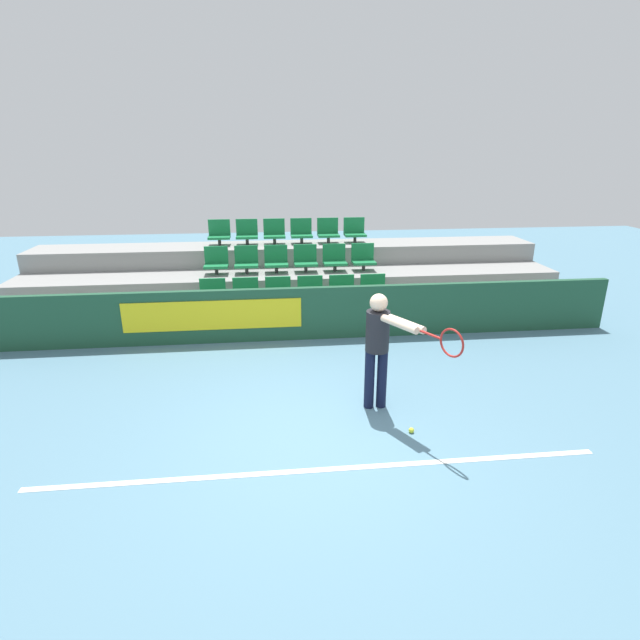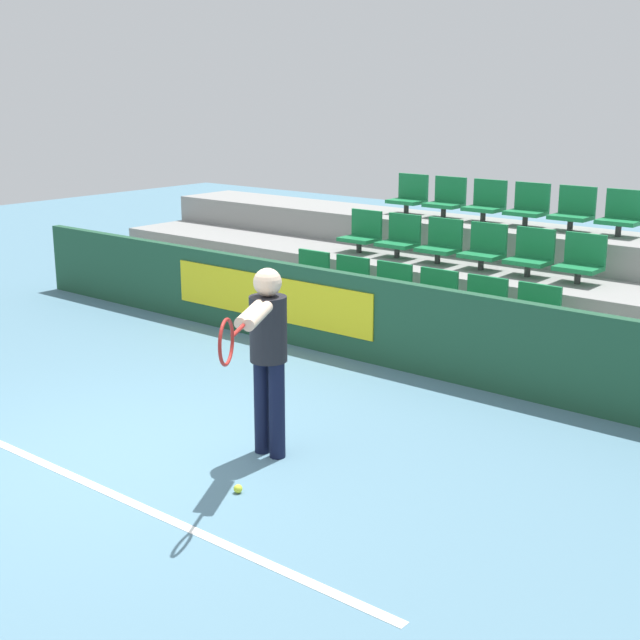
{
  "view_description": "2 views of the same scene",
  "coord_description": "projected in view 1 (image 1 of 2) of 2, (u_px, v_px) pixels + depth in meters",
  "views": [
    {
      "loc": [
        -0.51,
        -5.03,
        3.26
      ],
      "look_at": [
        0.27,
        2.06,
        0.76
      ],
      "focal_mm": 28.0,
      "sensor_mm": 36.0,
      "label": 1
    },
    {
      "loc": [
        5.45,
        -4.26,
        2.91
      ],
      "look_at": [
        0.37,
        1.92,
        0.81
      ],
      "focal_mm": 50.0,
      "sensor_mm": 36.0,
      "label": 2
    }
  ],
  "objects": [
    {
      "name": "bleacher_tier_front",
      "position": [
        295.0,
        317.0,
        9.42
      ],
      "size": [
        11.05,
        1.09,
        0.39
      ],
      "color": "gray",
      "rests_on": "ground"
    },
    {
      "name": "bleacher_tier_middle",
      "position": [
        292.0,
        291.0,
        10.38
      ],
      "size": [
        11.05,
        1.09,
        0.78
      ],
      "color": "gray",
      "rests_on": "ground"
    },
    {
      "name": "stadium_chair_14",
      "position": [
        274.0,
        232.0,
        11.14
      ],
      "size": [
        0.48,
        0.37,
        0.55
      ],
      "color": "#333333",
      "rests_on": "bleacher_tier_back"
    },
    {
      "name": "stadium_chair_7",
      "position": [
        246.0,
        261.0,
        10.19
      ],
      "size": [
        0.48,
        0.37,
        0.55
      ],
      "color": "#333333",
      "rests_on": "bleacher_tier_middle"
    },
    {
      "name": "stadium_chair_15",
      "position": [
        301.0,
        232.0,
        11.21
      ],
      "size": [
        0.48,
        0.37,
        0.55
      ],
      "color": "#333333",
      "rests_on": "bleacher_tier_back"
    },
    {
      "name": "barrier_wall",
      "position": [
        296.0,
        314.0,
        8.74
      ],
      "size": [
        11.45,
        0.14,
        0.94
      ],
      "color": "#1E4C33",
      "rests_on": "ground"
    },
    {
      "name": "bleacher_tier_back",
      "position": [
        289.0,
        270.0,
        11.34
      ],
      "size": [
        11.05,
        1.09,
        1.17
      ],
      "color": "gray",
      "rests_on": "ground"
    },
    {
      "name": "stadium_chair_2",
      "position": [
        278.0,
        293.0,
        9.36
      ],
      "size": [
        0.48,
        0.37,
        0.55
      ],
      "color": "#333333",
      "rests_on": "bleacher_tier_front"
    },
    {
      "name": "stadium_chair_13",
      "position": [
        247.0,
        233.0,
        11.08
      ],
      "size": [
        0.48,
        0.37,
        0.55
      ],
      "color": "#333333",
      "rests_on": "bleacher_tier_back"
    },
    {
      "name": "stadium_chair_1",
      "position": [
        246.0,
        294.0,
        9.29
      ],
      "size": [
        0.48,
        0.37,
        0.55
      ],
      "color": "#333333",
      "rests_on": "bleacher_tier_front"
    },
    {
      "name": "stadium_chair_5",
      "position": [
        374.0,
        290.0,
        9.55
      ],
      "size": [
        0.48,
        0.37,
        0.55
      ],
      "color": "#333333",
      "rests_on": "bleacher_tier_front"
    },
    {
      "name": "stadium_chair_16",
      "position": [
        328.0,
        231.0,
        11.27
      ],
      "size": [
        0.48,
        0.37,
        0.55
      ],
      "color": "#333333",
      "rests_on": "bleacher_tier_back"
    },
    {
      "name": "court_baseline",
      "position": [
        322.0,
        470.0,
        5.3
      ],
      "size": [
        6.1,
        0.08,
        0.01
      ],
      "color": "white",
      "rests_on": "ground"
    },
    {
      "name": "stadium_chair_4",
      "position": [
        342.0,
        291.0,
        9.48
      ],
      "size": [
        0.48,
        0.37,
        0.55
      ],
      "color": "#333333",
      "rests_on": "bleacher_tier_front"
    },
    {
      "name": "stadium_chair_6",
      "position": [
        216.0,
        262.0,
        10.12
      ],
      "size": [
        0.48,
        0.37,
        0.55
      ],
      "color": "#333333",
      "rests_on": "bleacher_tier_middle"
    },
    {
      "name": "tennis_ball",
      "position": [
        411.0,
        430.0,
        5.98
      ],
      "size": [
        0.07,
        0.07,
        0.07
      ],
      "color": "#CCDB33",
      "rests_on": "ground"
    },
    {
      "name": "stadium_chair_3",
      "position": [
        310.0,
        292.0,
        9.42
      ],
      "size": [
        0.48,
        0.37,
        0.55
      ],
      "color": "#333333",
      "rests_on": "bleacher_tier_front"
    },
    {
      "name": "tennis_player",
      "position": [
        381.0,
        341.0,
        6.22
      ],
      "size": [
        0.8,
        1.31,
        1.55
      ],
      "rotation": [
        0.0,
        0.0,
        0.51
      ],
      "color": "black",
      "rests_on": "ground"
    },
    {
      "name": "stadium_chair_12",
      "position": [
        219.0,
        233.0,
        11.02
      ],
      "size": [
        0.48,
        0.37,
        0.55
      ],
      "color": "#333333",
      "rests_on": "bleacher_tier_back"
    },
    {
      "name": "stadium_chair_0",
      "position": [
        213.0,
        295.0,
        9.23
      ],
      "size": [
        0.48,
        0.37,
        0.55
      ],
      "color": "#333333",
      "rests_on": "bleacher_tier_front"
    },
    {
      "name": "stadium_chair_11",
      "position": [
        363.0,
        258.0,
        10.44
      ],
      "size": [
        0.48,
        0.37,
        0.55
      ],
      "color": "#333333",
      "rests_on": "bleacher_tier_middle"
    },
    {
      "name": "stadium_chair_8",
      "position": [
        276.0,
        260.0,
        10.25
      ],
      "size": [
        0.48,
        0.37,
        0.55
      ],
      "color": "#333333",
      "rests_on": "bleacher_tier_middle"
    },
    {
      "name": "stadium_chair_9",
      "position": [
        306.0,
        259.0,
        10.31
      ],
      "size": [
        0.48,
        0.37,
        0.55
      ],
      "color": "#333333",
      "rests_on": "bleacher_tier_middle"
    },
    {
      "name": "stadium_chair_17",
      "position": [
        355.0,
        231.0,
        11.33
      ],
      "size": [
        0.48,
        0.37,
        0.55
      ],
      "color": "#333333",
      "rests_on": "bleacher_tier_back"
    },
    {
      "name": "stadium_chair_10",
      "position": [
        335.0,
        259.0,
        10.38
      ],
      "size": [
        0.48,
        0.37,
        0.55
      ],
      "color": "#333333",
      "rests_on": "bleacher_tier_middle"
    },
    {
      "name": "ground_plane",
      "position": [
        316.0,
        439.0,
        5.85
      ],
      "size": [
        30.0,
        30.0,
        0.0
      ],
      "primitive_type": "plane",
      "color": "slate"
    }
  ]
}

